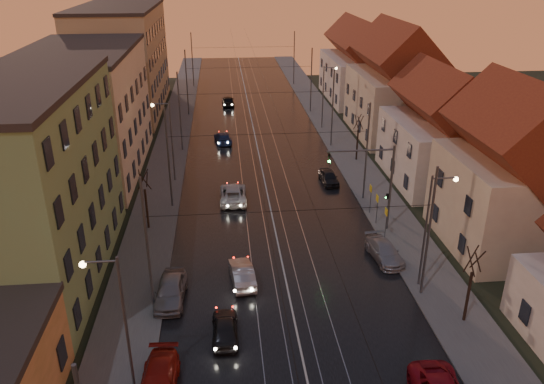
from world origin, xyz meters
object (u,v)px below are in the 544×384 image
object	(u,v)px
street_lamp_2	(168,134)
parked_left_2	(158,382)
street_lamp_1	(431,221)
driving_car_2	(233,194)
parked_right_1	(385,251)
street_lamp_0	(118,315)
driving_car_3	(223,138)
street_lamp_3	(326,91)
traffic_light_mast	(379,178)
driving_car_0	(225,328)
driving_car_4	(228,101)
parked_left_3	(171,290)
driving_car_1	(242,273)
parked_right_2	(329,177)

from	to	relation	value
street_lamp_2	parked_left_2	size ratio (longest dim) A/B	1.76
street_lamp_1	street_lamp_2	bearing A→B (deg)	132.32
driving_car_2	parked_right_1	xyz separation A→B (m)	(10.69, -11.22, -0.07)
street_lamp_0	driving_car_3	size ratio (longest dim) A/B	1.87
street_lamp_3	driving_car_3	xyz separation A→B (m)	(-13.05, -4.51, -4.27)
driving_car_3	traffic_light_mast	bearing A→B (deg)	108.95
driving_car_0	traffic_light_mast	bearing A→B (deg)	-135.44
street_lamp_0	parked_right_1	bearing A→B (deg)	34.94
street_lamp_3	street_lamp_0	bearing A→B (deg)	-112.48
street_lamp_3	driving_car_4	bearing A→B (deg)	133.44
driving_car_2	street_lamp_3	bearing A→B (deg)	-119.22
parked_left_3	parked_left_2	bearing A→B (deg)	-86.83
driving_car_0	driving_car_3	size ratio (longest dim) A/B	0.88
street_lamp_3	parked_left_3	distance (m)	39.97
street_lamp_1	parked_left_2	world-z (taller)	street_lamp_1
driving_car_3	parked_left_3	world-z (taller)	parked_left_3
driving_car_1	parked_left_2	xyz separation A→B (m)	(-4.63, -9.57, -0.02)
street_lamp_3	parked_left_2	size ratio (longest dim) A/B	1.76
street_lamp_0	parked_left_3	distance (m)	9.05
street_lamp_2	parked_right_1	xyz separation A→B (m)	(16.59, -16.41, -4.25)
driving_car_0	driving_car_3	distance (m)	35.52
street_lamp_0	parked_left_3	world-z (taller)	street_lamp_0
driving_car_1	driving_car_4	bearing A→B (deg)	-96.05
driving_car_2	parked_right_2	distance (m)	9.95
traffic_light_mast	parked_left_2	world-z (taller)	traffic_light_mast
driving_car_4	driving_car_3	bearing A→B (deg)	85.13
parked_left_2	driving_car_1	bearing A→B (deg)	67.26
parked_right_2	driving_car_0	bearing A→B (deg)	-118.72
street_lamp_0	traffic_light_mast	xyz separation A→B (m)	(17.10, 16.00, -0.29)
driving_car_0	driving_car_1	distance (m)	5.73
driving_car_0	parked_right_2	distance (m)	24.44
street_lamp_0	parked_right_2	xyz separation A→B (m)	(15.30, 26.09, -4.26)
street_lamp_1	street_lamp_3	distance (m)	36.00
parked_left_2	parked_left_3	size ratio (longest dim) A/B	1.00
street_lamp_1	street_lamp_3	size ratio (longest dim) A/B	1.00
street_lamp_3	parked_left_2	world-z (taller)	street_lamp_3
driving_car_1	parked_right_1	world-z (taller)	driving_car_1
driving_car_0	parked_right_1	world-z (taller)	driving_car_0
street_lamp_0	traffic_light_mast	bearing A→B (deg)	43.10
driving_car_1	driving_car_4	distance (m)	47.22
parked_left_2	street_lamp_0	bearing A→B (deg)	-176.62
parked_right_2	street_lamp_1	bearing A→B (deg)	-84.43
driving_car_0	parked_left_3	bearing A→B (deg)	-49.29
street_lamp_0	driving_car_2	world-z (taller)	street_lamp_0
street_lamp_0	parked_right_2	world-z (taller)	street_lamp_0
street_lamp_0	driving_car_4	world-z (taller)	street_lamp_0
driving_car_3	parked_left_3	xyz separation A→B (m)	(-3.65, -31.57, 0.15)
driving_car_0	driving_car_1	bearing A→B (deg)	-102.40
street_lamp_1	parked_right_1	distance (m)	5.80
street_lamp_3	parked_right_1	bearing A→B (deg)	-92.85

